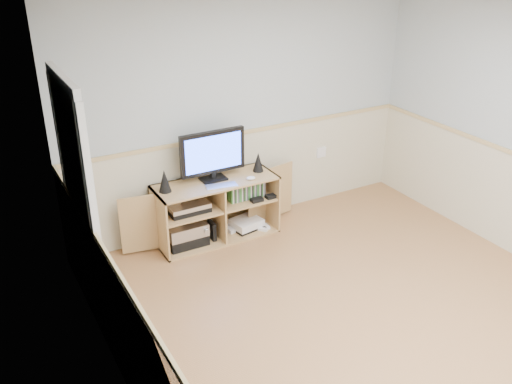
# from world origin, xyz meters

# --- Properties ---
(room) EXTENTS (4.04, 4.54, 2.54)m
(room) POSITION_xyz_m (-0.06, 0.12, 1.22)
(room) COLOR tan
(room) RESTS_ON ground
(media_cabinet) EXTENTS (2.00, 0.48, 0.65)m
(media_cabinet) POSITION_xyz_m (-0.49, 2.04, 0.33)
(media_cabinet) COLOR tan
(media_cabinet) RESTS_ON floor
(monitor) EXTENTS (0.70, 0.18, 0.53)m
(monitor) POSITION_xyz_m (-0.49, 2.03, 0.94)
(monitor) COLOR black
(monitor) RESTS_ON media_cabinet
(speaker_left) EXTENTS (0.12, 0.12, 0.23)m
(speaker_left) POSITION_xyz_m (-1.02, 2.00, 0.76)
(speaker_left) COLOR black
(speaker_left) RESTS_ON media_cabinet
(speaker_right) EXTENTS (0.11, 0.11, 0.21)m
(speaker_right) POSITION_xyz_m (0.02, 2.00, 0.76)
(speaker_right) COLOR black
(speaker_right) RESTS_ON media_cabinet
(keyboard) EXTENTS (0.33, 0.18, 0.01)m
(keyboard) POSITION_xyz_m (-0.49, 1.84, 0.66)
(keyboard) COLOR silver
(keyboard) RESTS_ON media_cabinet
(mouse) EXTENTS (0.11, 0.09, 0.04)m
(mouse) POSITION_xyz_m (-0.15, 1.84, 0.67)
(mouse) COLOR white
(mouse) RESTS_ON media_cabinet
(av_components) EXTENTS (0.51, 0.31, 0.47)m
(av_components) POSITION_xyz_m (-0.83, 1.98, 0.22)
(av_components) COLOR black
(av_components) RESTS_ON media_cabinet
(game_consoles) EXTENTS (0.46, 0.31, 0.11)m
(game_consoles) POSITION_xyz_m (-0.16, 1.97, 0.07)
(game_consoles) COLOR white
(game_consoles) RESTS_ON media_cabinet
(game_cases) EXTENTS (0.40, 0.14, 0.19)m
(game_cases) POSITION_xyz_m (-0.15, 1.96, 0.48)
(game_cases) COLOR #3F8C3F
(game_cases) RESTS_ON media_cabinet
(wall_outlet) EXTENTS (0.12, 0.03, 0.12)m
(wall_outlet) POSITION_xyz_m (1.00, 2.23, 0.60)
(wall_outlet) COLOR white
(wall_outlet) RESTS_ON wall_back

